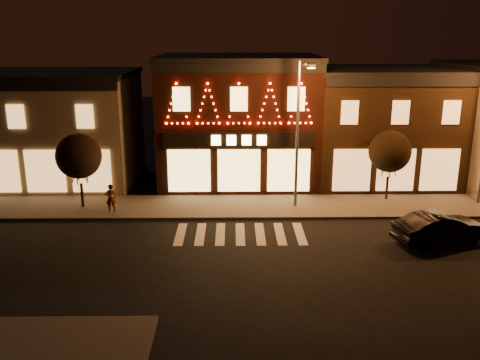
{
  "coord_description": "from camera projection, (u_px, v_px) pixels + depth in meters",
  "views": [
    {
      "loc": [
        -0.33,
        -20.4,
        9.86
      ],
      "look_at": [
        -0.01,
        4.0,
        2.82
      ],
      "focal_mm": 39.05,
      "sensor_mm": 36.0,
      "label": 1
    }
  ],
  "objects": [
    {
      "name": "dark_sedan",
      "position": [
        440.0,
        228.0,
        24.91
      ],
      "size": [
        4.8,
        2.78,
        1.5
      ],
      "primitive_type": "imported",
      "rotation": [
        0.0,
        0.0,
        1.85
      ],
      "color": "black",
      "rests_on": "ground"
    },
    {
      "name": "streetlamp_mid",
      "position": [
        299.0,
        124.0,
        28.39
      ],
      "size": [
        0.76,
        1.86,
        8.13
      ],
      "rotation": [
        0.0,
        0.0,
        -0.25
      ],
      "color": "#59595E",
      "rests_on": "sidewalk_far"
    },
    {
      "name": "pedestrian",
      "position": [
        111.0,
        198.0,
        28.72
      ],
      "size": [
        0.68,
        0.56,
        1.59
      ],
      "primitive_type": "imported",
      "rotation": [
        0.0,
        0.0,
        3.49
      ],
      "color": "gray",
      "rests_on": "sidewalk_far"
    },
    {
      "name": "sidewalk_far",
      "position": [
        274.0,
        206.0,
        30.03
      ],
      "size": [
        44.0,
        4.0,
        0.15
      ],
      "primitive_type": "cube",
      "color": "#47423D",
      "rests_on": "ground"
    },
    {
      "name": "building_pulp",
      "position": [
        238.0,
        119.0,
        34.61
      ],
      "size": [
        10.2,
        8.34,
        8.3
      ],
      "color": "black",
      "rests_on": "ground"
    },
    {
      "name": "tree_left",
      "position": [
        79.0,
        156.0,
        28.95
      ],
      "size": [
        2.53,
        2.53,
        4.22
      ],
      "rotation": [
        0.0,
        0.0,
        -0.12
      ],
      "color": "black",
      "rests_on": "sidewalk_far"
    },
    {
      "name": "tree_right",
      "position": [
        390.0,
        151.0,
        30.41
      ],
      "size": [
        2.47,
        2.47,
        4.12
      ],
      "rotation": [
        0.0,
        0.0,
        -0.11
      ],
      "color": "black",
      "rests_on": "sidewalk_far"
    },
    {
      "name": "building_right_a",
      "position": [
        380.0,
        125.0,
        34.85
      ],
      "size": [
        9.2,
        8.28,
        7.5
      ],
      "color": "#372313",
      "rests_on": "ground"
    },
    {
      "name": "building_left",
      "position": [
        43.0,
        127.0,
        34.6
      ],
      "size": [
        12.2,
        8.28,
        7.3
      ],
      "color": "#7B6F58",
      "rests_on": "ground"
    },
    {
      "name": "ground",
      "position": [
        241.0,
        269.0,
        22.34
      ],
      "size": [
        120.0,
        120.0,
        0.0
      ],
      "primitive_type": "plane",
      "color": "black",
      "rests_on": "ground"
    }
  ]
}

